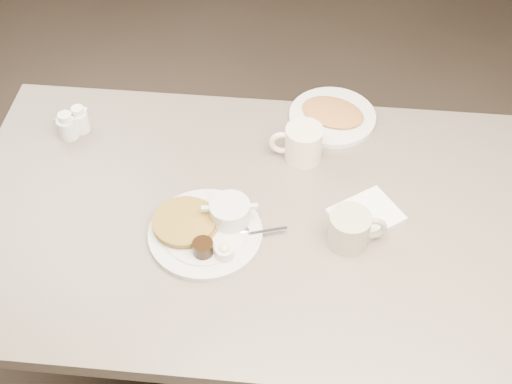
# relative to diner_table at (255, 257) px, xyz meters

# --- Properties ---
(diner_table) EXTENTS (1.50, 0.90, 0.75)m
(diner_table) POSITION_rel_diner_table_xyz_m (0.00, 0.00, 0.00)
(diner_table) COLOR slate
(diner_table) RESTS_ON ground
(main_plate) EXTENTS (0.36, 0.32, 0.07)m
(main_plate) POSITION_rel_diner_table_xyz_m (-0.11, -0.06, 0.19)
(main_plate) COLOR silver
(main_plate) RESTS_ON diner_table
(coffee_mug_near) EXTENTS (0.15, 0.11, 0.09)m
(coffee_mug_near) POSITION_rel_diner_table_xyz_m (0.24, -0.05, 0.22)
(coffee_mug_near) COLOR #B3B096
(coffee_mug_near) RESTS_ON diner_table
(napkin) EXTENTS (0.20, 0.20, 0.02)m
(napkin) POSITION_rel_diner_table_xyz_m (0.28, 0.02, 0.18)
(napkin) COLOR white
(napkin) RESTS_ON diner_table
(coffee_mug_far) EXTENTS (0.15, 0.11, 0.10)m
(coffee_mug_far) POSITION_rel_diner_table_xyz_m (0.10, 0.22, 0.22)
(coffee_mug_far) COLOR white
(coffee_mug_far) RESTS_ON diner_table
(creamer_left) EXTENTS (0.07, 0.05, 0.08)m
(creamer_left) POSITION_rel_diner_table_xyz_m (-0.52, 0.27, 0.21)
(creamer_left) COLOR white
(creamer_left) RESTS_ON diner_table
(creamer_right) EXTENTS (0.08, 0.06, 0.08)m
(creamer_right) POSITION_rel_diner_table_xyz_m (-0.55, 0.24, 0.21)
(creamer_right) COLOR white
(creamer_right) RESTS_ON diner_table
(hash_plate) EXTENTS (0.32, 0.32, 0.04)m
(hash_plate) POSITION_rel_diner_table_xyz_m (0.18, 0.39, 0.18)
(hash_plate) COLOR white
(hash_plate) RESTS_ON diner_table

